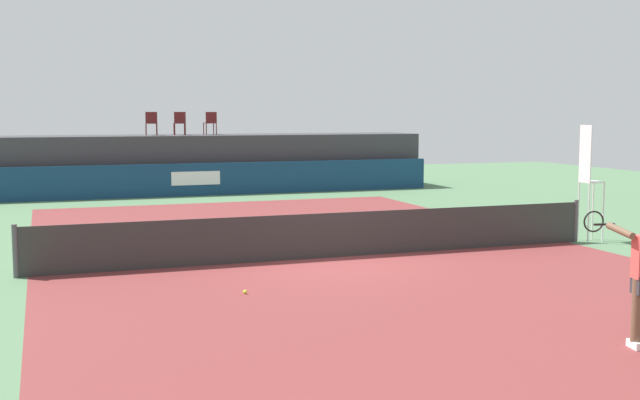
{
  "coord_description": "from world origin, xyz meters",
  "views": [
    {
      "loc": [
        -5.69,
        -15.45,
        3.03
      ],
      "look_at": [
        0.48,
        2.0,
        1.0
      ],
      "focal_mm": 44.41,
      "sensor_mm": 36.0,
      "label": 1
    }
  ],
  "objects_px": {
    "net_post_near": "(15,251)",
    "net_post_far": "(576,221)",
    "spectator_chair_left": "(180,122)",
    "tennis_ball": "(245,292)",
    "spectator_chair_far_left": "(151,122)",
    "spectator_chair_center": "(210,122)",
    "umpire_chair": "(588,175)"
  },
  "relations": [
    {
      "from": "net_post_far",
      "to": "tennis_ball",
      "type": "bearing_deg",
      "value": -162.77
    },
    {
      "from": "net_post_far",
      "to": "tennis_ball",
      "type": "height_order",
      "value": "net_post_far"
    },
    {
      "from": "spectator_chair_left",
      "to": "net_post_near",
      "type": "xyz_separation_m",
      "value": [
        -5.61,
        -15.21,
        -2.19
      ]
    },
    {
      "from": "umpire_chair",
      "to": "tennis_ball",
      "type": "bearing_deg",
      "value": -163.3
    },
    {
      "from": "tennis_ball",
      "to": "spectator_chair_center",
      "type": "bearing_deg",
      "value": 80.07
    },
    {
      "from": "spectator_chair_left",
      "to": "tennis_ball",
      "type": "relative_size",
      "value": 13.06
    },
    {
      "from": "spectator_chair_center",
      "to": "tennis_ball",
      "type": "relative_size",
      "value": 13.06
    },
    {
      "from": "net_post_far",
      "to": "umpire_chair",
      "type": "bearing_deg",
      "value": 0.88
    },
    {
      "from": "spectator_chair_center",
      "to": "tennis_ball",
      "type": "bearing_deg",
      "value": -99.93
    },
    {
      "from": "spectator_chair_far_left",
      "to": "spectator_chair_center",
      "type": "distance_m",
      "value": 2.29
    },
    {
      "from": "net_post_near",
      "to": "tennis_ball",
      "type": "xyz_separation_m",
      "value": [
        3.68,
        -2.71,
        -0.46
      ]
    },
    {
      "from": "spectator_chair_center",
      "to": "net_post_far",
      "type": "height_order",
      "value": "spectator_chair_center"
    },
    {
      "from": "spectator_chair_far_left",
      "to": "spectator_chair_center",
      "type": "height_order",
      "value": "same"
    },
    {
      "from": "umpire_chair",
      "to": "net_post_far",
      "type": "xyz_separation_m",
      "value": [
        -0.31,
        -0.0,
        -1.09
      ]
    },
    {
      "from": "spectator_chair_center",
      "to": "umpire_chair",
      "type": "xyz_separation_m",
      "value": [
        5.87,
        -15.37,
        -1.11
      ]
    },
    {
      "from": "spectator_chair_center",
      "to": "tennis_ball",
      "type": "xyz_separation_m",
      "value": [
        -3.16,
        -18.08,
        -2.66
      ]
    },
    {
      "from": "spectator_chair_center",
      "to": "umpire_chair",
      "type": "bearing_deg",
      "value": -69.1
    },
    {
      "from": "spectator_chair_far_left",
      "to": "tennis_ball",
      "type": "height_order",
      "value": "spectator_chair_far_left"
    },
    {
      "from": "spectator_chair_left",
      "to": "tennis_ball",
      "type": "height_order",
      "value": "spectator_chair_left"
    },
    {
      "from": "spectator_chair_far_left",
      "to": "spectator_chair_left",
      "type": "distance_m",
      "value": 1.07
    },
    {
      "from": "umpire_chair",
      "to": "net_post_far",
      "type": "height_order",
      "value": "umpire_chair"
    },
    {
      "from": "spectator_chair_far_left",
      "to": "net_post_far",
      "type": "relative_size",
      "value": 0.89
    },
    {
      "from": "spectator_chair_far_left",
      "to": "tennis_ball",
      "type": "bearing_deg",
      "value": -92.76
    },
    {
      "from": "net_post_near",
      "to": "net_post_far",
      "type": "bearing_deg",
      "value": 0.0
    },
    {
      "from": "spectator_chair_far_left",
      "to": "net_post_far",
      "type": "height_order",
      "value": "spectator_chair_far_left"
    },
    {
      "from": "spectator_chair_center",
      "to": "net_post_far",
      "type": "relative_size",
      "value": 0.89
    },
    {
      "from": "umpire_chair",
      "to": "net_post_far",
      "type": "bearing_deg",
      "value": -179.12
    },
    {
      "from": "spectator_chair_far_left",
      "to": "umpire_chair",
      "type": "xyz_separation_m",
      "value": [
        8.16,
        -15.33,
        -1.11
      ]
    },
    {
      "from": "spectator_chair_center",
      "to": "tennis_ball",
      "type": "distance_m",
      "value": 18.54
    },
    {
      "from": "spectator_chair_far_left",
      "to": "spectator_chair_left",
      "type": "relative_size",
      "value": 1.0
    },
    {
      "from": "spectator_chair_far_left",
      "to": "tennis_ball",
      "type": "xyz_separation_m",
      "value": [
        -0.87,
        -18.04,
        -2.66
      ]
    },
    {
      "from": "spectator_chair_center",
      "to": "tennis_ball",
      "type": "height_order",
      "value": "spectator_chair_center"
    }
  ]
}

